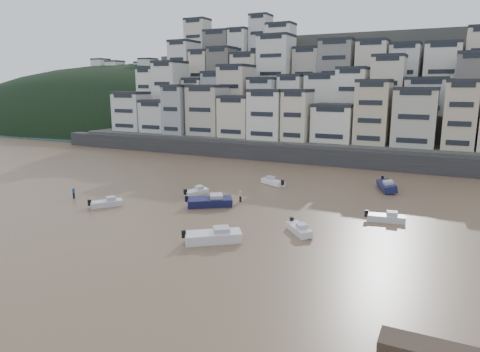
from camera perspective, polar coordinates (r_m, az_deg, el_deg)
The scene contains 14 objects.
sea_strip at distance 221.92m, azimuth -14.77°, elevation 7.35°, with size 340.00×340.00×0.00m, color #465864.
harbor_wall at distance 91.93m, azimuth 10.17°, elevation 2.64°, with size 140.00×3.00×3.50m, color #38383A.
hillside at distance 128.76m, azimuth 17.46°, elevation 9.94°, with size 141.04×66.00×50.00m.
headland at distance 204.64m, azimuth -13.40°, elevation 7.06°, with size 216.00×135.00×53.33m.
boat_a at distance 45.78m, azimuth -3.61°, elevation -7.79°, with size 6.54×2.14×1.78m, color white, non-canonical shape.
boat_j at distance 61.82m, azimuth -17.40°, elevation -3.32°, with size 4.68×1.53×1.28m, color silver, non-canonical shape.
boat_h at distance 71.84m, azimuth 4.42°, elevation -0.66°, with size 5.12×1.68×1.40m, color white, non-canonical shape.
boat_d at distance 55.51m, azimuth 18.90°, elevation -5.11°, with size 4.90×1.60×1.34m, color silver, non-canonical shape.
boat_f at distance 65.60m, azimuth -5.85°, elevation -1.99°, with size 4.38×1.43×1.19m, color white, non-canonical shape.
boat_b at distance 48.91m, azimuth 7.91°, elevation -6.88°, with size 4.75×1.56×1.30m, color white, non-canonical shape.
boat_c at distance 58.96m, azimuth -4.06°, elevation -3.25°, with size 6.67×2.18×1.82m, color #151944, non-canonical shape.
boat_i at distance 71.76m, azimuth 18.96°, elevation -1.12°, with size 6.66×2.18×1.82m, color #151943, non-canonical shape.
person_blue at distance 67.76m, azimuth -21.31°, elevation -2.08°, with size 0.44×0.44×1.74m, color #183DBB, non-canonical shape.
person_pink at distance 61.29m, azimuth 0.06°, elevation -2.66°, with size 0.44×0.44×1.74m, color #DD9F9C, non-canonical shape.
Camera 1 is at (34.90, -22.29, 16.35)m, focal length 32.00 mm.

